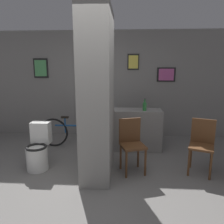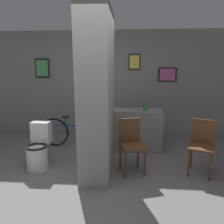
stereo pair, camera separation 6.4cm
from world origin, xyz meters
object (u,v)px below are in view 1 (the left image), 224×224
object	(u,v)px
toilet	(38,150)
chair_by_doorway	(202,143)
bicycle	(77,132)
chair_near_pillar	(132,142)
bottle_tall	(145,106)

from	to	relation	value
toilet	chair_by_doorway	distance (m)	2.78
toilet	bicycle	size ratio (longest dim) A/B	0.46
toilet	bicycle	distance (m)	1.14
chair_near_pillar	bottle_tall	size ratio (longest dim) A/B	3.47
chair_by_doorway	bicycle	bearing A→B (deg)	177.61
bicycle	bottle_tall	bearing A→B (deg)	-4.71
chair_near_pillar	chair_by_doorway	bearing A→B (deg)	-16.57
toilet	bottle_tall	size ratio (longest dim) A/B	3.04
chair_near_pillar	bicycle	bearing A→B (deg)	120.15
bicycle	toilet	bearing A→B (deg)	-113.68
toilet	chair_by_doorway	size ratio (longest dim) A/B	0.88
toilet	bottle_tall	bearing A→B (deg)	26.08
chair_by_doorway	bicycle	size ratio (longest dim) A/B	0.53
bicycle	bottle_tall	distance (m)	1.57
chair_near_pillar	bicycle	size ratio (longest dim) A/B	0.53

